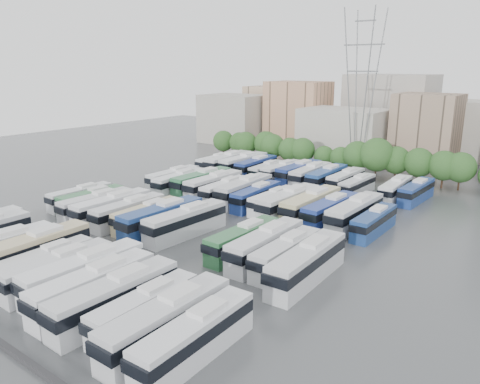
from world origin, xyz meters
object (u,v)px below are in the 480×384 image
Objects in this scene: bus_r0_s10 at (115,297)px; bus_r2_s5 at (225,190)px; bus_r2_s3 at (202,181)px; bus_r2_s10 at (311,205)px; bus_r0_s7 at (58,269)px; bus_r1_s1 at (91,200)px; bus_r2_s8 at (273,200)px; bus_r3_s10 at (357,186)px; bus_r3_s9 at (346,180)px; bus_r1_s5 at (148,215)px; bus_r0_s9 at (94,287)px; bus_r3_s4 at (267,171)px; bus_r1_s0 at (80,196)px; bus_r2_s1 at (173,178)px; bus_r0_s12 at (167,321)px; bus_r1_s2 at (96,205)px; bus_r1_s13 at (307,263)px; bus_r0_s11 at (145,308)px; bus_r3_s6 at (299,172)px; bus_r1_s12 at (286,253)px; bus_r3_s8 at (327,177)px; bus_r2_s12 at (355,213)px; bus_r2_s2 at (180,182)px; bus_r3_s7 at (310,175)px; electricity_pylon at (361,83)px; bus_r3_s1 at (228,162)px; bus_r1_s11 at (266,245)px; bus_r2_s11 at (330,210)px; bus_r3_s13 at (416,191)px; bus_r3_s12 at (395,189)px; bus_r1_s4 at (129,212)px; bus_r1_s6 at (162,218)px; bus_r2_s7 at (256,196)px; bus_r2_s13 at (374,222)px; bus_r0_s6 at (46,262)px; bus_r0_s13 at (196,336)px; bus_r1_s10 at (243,240)px; bus_r1_s3 at (112,207)px; bus_r0_s5 at (34,250)px; bus_r0_s8 at (84,273)px; bus_r1_s7 at (186,222)px; bus_r2_s4 at (214,185)px; bus_r2_s6 at (244,190)px; bus_r2_s9 at (289,202)px.

bus_r0_s10 reaches higher than bus_r2_s5.
bus_r2_s3 is 23.11m from bus_r2_s10.
bus_r0_s7 is 1.08× the size of bus_r1_s1.
bus_r2_s8 is 1.01× the size of bus_r3_s10.
bus_r3_s9 is at bearing 56.12° from bus_r1_s1.
bus_r0_s9 is at bearing -56.45° from bus_r1_s5.
bus_r0_s7 reaches higher than bus_r3_s4.
bus_r2_s1 is at bearing 80.69° from bus_r1_s0.
bus_r1_s2 is at bearing 151.95° from bus_r0_s12.
bus_r1_s13 is (36.56, -0.20, 0.22)m from bus_r1_s2.
bus_r3_s9 is (-6.54, 54.81, 0.01)m from bus_r0_s11.
bus_r2_s8 is 0.84× the size of bus_r3_s6.
bus_r3_s8 is at bearing 109.54° from bus_r1_s12.
bus_r2_s12 is 1.25× the size of bus_r3_s10.
bus_r3_s7 reaches higher than bus_r2_s2.
bus_r3_s1 is at bearing -133.93° from electricity_pylon.
bus_r1_s2 is 36.25m from bus_r3_s1.
bus_r2_s11 is at bearing 89.84° from bus_r1_s11.
bus_r2_s1 is 1.04× the size of bus_r3_s13.
bus_r2_s11 reaches higher than bus_r1_s0.
bus_r0_s7 reaches higher than bus_r3_s12.
bus_r1_s4 is 1.04× the size of bus_r1_s5.
bus_r1_s12 is at bearing 2.37° from bus_r1_s6.
bus_r2_s3 is 13.06m from bus_r2_s7.
bus_r1_s1 is at bearing -148.74° from bus_r2_s10.
bus_r2_s13 is 18.95m from bus_r3_s12.
bus_r1_s0 is at bearing 136.74° from bus_r0_s6.
bus_r3_s1 is (0.11, 34.66, 0.38)m from bus_r1_s1.
bus_r0_s13 is 21.46m from bus_r1_s10.
bus_r3_s12 is at bearing 50.38° from bus_r1_s2.
bus_r1_s4 is at bearing 6.20° from bus_r1_s3.
bus_r1_s5 is 29.41m from bus_r2_s12.
bus_r0_s11 is at bearing -114.88° from bus_r1_s13.
bus_r0_s12 is (3.43, -0.63, 0.28)m from bus_r0_s11.
bus_r1_s11 is 1.16× the size of bus_r2_s13.
bus_r0_s5 is 24.06m from bus_r1_s0.
bus_r1_s7 is at bearing 101.61° from bus_r0_s8.
bus_r1_s6 reaches higher than bus_r1_s7.
bus_r0_s8 is at bearing -68.81° from bus_r2_s4.
bus_r1_s0 is 55.89m from bus_r3_s13.
bus_r2_s4 is at bearing 144.02° from bus_r1_s13.
bus_r1_s13 is 36.03m from bus_r2_s4.
bus_r1_s7 is at bearing -141.01° from bus_r2_s13.
bus_r2_s2 reaches higher than bus_r3_s9.
bus_r2_s1 is 9.78m from bus_r2_s4.
bus_r0_s12 reaches higher than bus_r2_s2.
bus_r2_s6 is (-23.06, 37.25, 0.17)m from bus_r0_s13.
bus_r3_s6 is (-19.63, 36.38, 0.14)m from bus_r1_s12.
bus_r2_s13 is at bearing 68.83° from bus_r0_s9.
bus_r1_s0 is 33.79m from bus_r2_s9.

